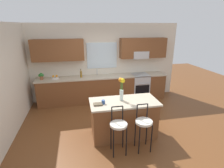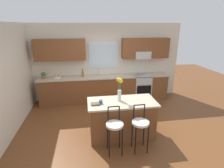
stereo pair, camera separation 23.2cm
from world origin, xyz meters
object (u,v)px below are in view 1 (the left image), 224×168
Objects in this scene: oven_range at (140,86)px; bar_stool_middle at (144,124)px; bar_stool_near at (119,127)px; flower_vase at (122,86)px; mug_ceramic at (103,102)px; cookbook at (98,104)px; bottle_olive_oil at (81,74)px; fruit_bowl_oranges at (55,78)px; kitchen_island at (124,118)px; potted_plant_small at (41,76)px.

bar_stool_middle is at bearing -108.41° from oven_range.
bar_stool_near and bar_stool_middle have the same top height.
flower_vase is 6.31× the size of mug_ceramic.
bar_stool_middle reaches higher than cookbook.
mug_ceramic is at bearing -127.27° from oven_range.
bottle_olive_oil is (-0.29, 2.30, 0.10)m from cookbook.
flower_vase is (0.22, 0.66, 0.65)m from bar_stool_near.
fruit_bowl_oranges reaches higher than mug_ceramic.
bottle_olive_oil is (-0.42, 2.27, 0.07)m from mug_ceramic.
kitchen_island is 1.55× the size of bar_stool_middle.
bar_stool_middle is at bearing -67.07° from bottle_olive_oil.
kitchen_island is 7.14× the size of potted_plant_small.
kitchen_island is at bearing -118.77° from oven_range.
flower_vase is at bearing -68.11° from bottle_olive_oil.
bar_stool_near is at bearing -108.82° from flower_vase.
kitchen_island is 2.84× the size of flower_vase.
mug_ceramic reaches higher than kitchen_island.
bottle_olive_oil is at bearing 112.48° from kitchen_island.
mug_ceramic is at bearing 112.45° from bar_stool_near.
potted_plant_small is (-3.42, 0.03, 0.59)m from oven_range.
bar_stool_middle is 3.51m from fruit_bowl_oranges.
oven_range is at bearing 59.56° from flower_vase.
flower_vase is 1.91× the size of bottle_olive_oil.
oven_range is 4.60× the size of cookbook.
oven_range is 2.96m from bar_stool_middle.
oven_range is at bearing 62.10° from bar_stool_near.
mug_ceramic is at bearing -53.08° from potted_plant_small.
bottle_olive_oil is at bearing 100.39° from mug_ceramic.
kitchen_island is at bearing -67.52° from bottle_olive_oil.
bar_stool_middle is at bearing 0.00° from bar_stool_near.
bar_stool_near is 3.50× the size of bottle_olive_oil.
potted_plant_small is at bearing 179.96° from bottle_olive_oil.
fruit_bowl_oranges is (-1.51, 2.82, 0.33)m from bar_stool_near.
mug_ceramic is 0.45× the size of cookbook.
mug_ceramic is at bearing 144.65° from bar_stool_middle.
bar_stool_near is 0.68m from mug_ceramic.
bar_stool_middle is 3.78m from potted_plant_small.
bar_stool_middle is at bearing -53.95° from fruit_bowl_oranges.
bottle_olive_oil is (0.86, 0.00, 0.08)m from fruit_bowl_oranges.
mug_ceramic is 0.13m from cookbook.
bar_stool_near is 1.00× the size of bar_stool_middle.
bottle_olive_oil is (-0.92, 2.22, 0.57)m from kitchen_island.
cookbook is at bearing 150.09° from bar_stool_middle.
oven_range is 0.57× the size of kitchen_island.
flower_vase is 2.36× the size of fruit_bowl_oranges.
fruit_bowl_oranges is at bearing 126.05° from bar_stool_middle.
flower_vase is (-1.26, -2.14, 0.82)m from oven_range.
cookbook is 2.32m from bottle_olive_oil.
bar_stool_middle is 4.34× the size of fruit_bowl_oranges.
bar_stool_middle is 1.84× the size of flower_vase.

